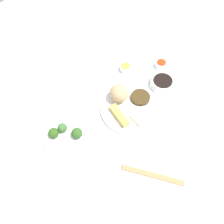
# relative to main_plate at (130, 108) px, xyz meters

# --- Properties ---
(tabletop) EXTENTS (2.20, 2.20, 0.02)m
(tabletop) POSITION_rel_main_plate_xyz_m (0.00, -0.00, -0.02)
(tabletop) COLOR white
(tabletop) RESTS_ON ground
(main_plate) EXTENTS (0.26, 0.26, 0.02)m
(main_plate) POSITION_rel_main_plate_xyz_m (0.00, 0.00, 0.00)
(main_plate) COLOR white
(main_plate) RESTS_ON tabletop
(rice_scoop) EXTENTS (0.08, 0.08, 0.08)m
(rice_scoop) POSITION_rel_main_plate_xyz_m (0.01, 0.07, 0.05)
(rice_scoop) COLOR tan
(rice_scoop) RESTS_ON main_plate
(spring_roll) EXTENTS (0.07, 0.11, 0.02)m
(spring_roll) POSITION_rel_main_plate_xyz_m (-0.07, 0.01, 0.02)
(spring_roll) COLOR gold
(spring_roll) RESTS_ON main_plate
(crab_rangoon_wonton) EXTENTS (0.09, 0.08, 0.01)m
(crab_rangoon_wonton) POSITION_rel_main_plate_xyz_m (-0.01, -0.07, 0.01)
(crab_rangoon_wonton) COLOR beige
(crab_rangoon_wonton) RESTS_ON main_plate
(stir_fry_heap) EXTENTS (0.09, 0.09, 0.02)m
(stir_fry_heap) POSITION_rel_main_plate_xyz_m (0.07, -0.01, 0.02)
(stir_fry_heap) COLOR #3F2E14
(stir_fry_heap) RESTS_ON main_plate
(broccoli_plate) EXTENTS (0.22, 0.22, 0.01)m
(broccoli_plate) POSITION_rel_main_plate_xyz_m (-0.26, 0.13, -0.00)
(broccoli_plate) COLOR white
(broccoli_plate) RESTS_ON tabletop
(broccoli_floret_0) EXTENTS (0.04, 0.04, 0.04)m
(broccoli_floret_0) POSITION_rel_main_plate_xyz_m (-0.26, 0.15, 0.03)
(broccoli_floret_0) COLOR #3C692F
(broccoli_floret_0) RESTS_ON broccoli_plate
(broccoli_floret_1) EXTENTS (0.04, 0.04, 0.04)m
(broccoli_floret_1) POSITION_rel_main_plate_xyz_m (-0.24, 0.09, 0.03)
(broccoli_floret_1) COLOR #2F5B22
(broccoli_floret_1) RESTS_ON broccoli_plate
(broccoli_floret_2) EXTENTS (0.04, 0.04, 0.04)m
(broccoli_floret_2) POSITION_rel_main_plate_xyz_m (-0.30, 0.16, 0.03)
(broccoli_floret_2) COLOR #2F5719
(broccoli_floret_2) RESTS_ON broccoli_plate
(soy_sauce_bowl) EXTENTS (0.11, 0.11, 0.04)m
(soy_sauce_bowl) POSITION_rel_main_plate_xyz_m (0.20, -0.04, 0.01)
(soy_sauce_bowl) COLOR white
(soy_sauce_bowl) RESTS_ON tabletop
(soy_sauce_bowl_liquid) EXTENTS (0.09, 0.09, 0.00)m
(soy_sauce_bowl_liquid) POSITION_rel_main_plate_xyz_m (0.20, -0.04, 0.03)
(soy_sauce_bowl_liquid) COLOR black
(soy_sauce_bowl_liquid) RESTS_ON soy_sauce_bowl
(sauce_ramekin_hot_mustard) EXTENTS (0.05, 0.05, 0.03)m
(sauce_ramekin_hot_mustard) POSITION_rel_main_plate_xyz_m (0.17, 0.15, 0.01)
(sauce_ramekin_hot_mustard) COLOR white
(sauce_ramekin_hot_mustard) RESTS_ON tabletop
(sauce_ramekin_hot_mustard_liquid) EXTENTS (0.04, 0.04, 0.00)m
(sauce_ramekin_hot_mustard_liquid) POSITION_rel_main_plate_xyz_m (0.17, 0.15, 0.02)
(sauce_ramekin_hot_mustard_liquid) COLOR gold
(sauce_ramekin_hot_mustard_liquid) RESTS_ON sauce_ramekin_hot_mustard
(sauce_ramekin_sweet_and_sour) EXTENTS (0.05, 0.05, 0.03)m
(sauce_ramekin_sweet_and_sour) POSITION_rel_main_plate_xyz_m (0.30, 0.03, 0.01)
(sauce_ramekin_sweet_and_sour) COLOR white
(sauce_ramekin_sweet_and_sour) RESTS_ON tabletop
(sauce_ramekin_sweet_and_sour_liquid) EXTENTS (0.04, 0.04, 0.00)m
(sauce_ramekin_sweet_and_sour_liquid) POSITION_rel_main_plate_xyz_m (0.30, 0.03, 0.02)
(sauce_ramekin_sweet_and_sour_liquid) COLOR red
(sauce_ramekin_sweet_and_sour_liquid) RESTS_ON sauce_ramekin_sweet_and_sour
(chopsticks_pair) EXTENTS (0.11, 0.22, 0.01)m
(chopsticks_pair) POSITION_rel_main_plate_xyz_m (-0.18, -0.24, -0.00)
(chopsticks_pair) COLOR #A47B4B
(chopsticks_pair) RESTS_ON tabletop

